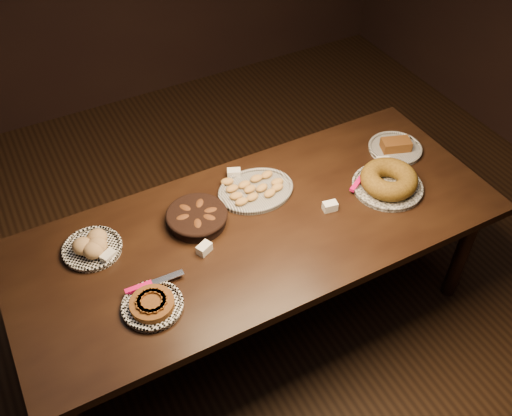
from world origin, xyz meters
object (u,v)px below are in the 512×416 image
buffet_table (259,236)px  apple_tart_plate (152,304)px  madeleine_platter (255,190)px  bundt_cake_plate (388,181)px

buffet_table → apple_tart_plate: (-0.63, -0.21, 0.09)m
madeleine_platter → bundt_cake_plate: (0.62, -0.30, 0.03)m
bundt_cake_plate → madeleine_platter: bearing=154.7°
apple_tart_plate → bundt_cake_plate: 1.35m
buffet_table → madeleine_platter: madeleine_platter is taller
buffet_table → bundt_cake_plate: 0.72m
buffet_table → apple_tart_plate: bearing=-161.5°
apple_tart_plate → madeleine_platter: (0.72, 0.43, -0.00)m
apple_tart_plate → madeleine_platter: bearing=39.5°
buffet_table → bundt_cake_plate: (0.71, -0.08, 0.12)m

